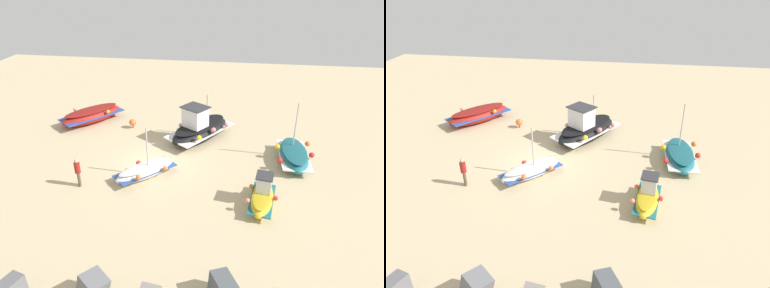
# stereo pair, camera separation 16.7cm
# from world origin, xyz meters

# --- Properties ---
(ground_plane) EXTENTS (50.18, 50.18, 0.00)m
(ground_plane) POSITION_xyz_m (0.00, 0.00, 0.00)
(ground_plane) COLOR #C6B289
(fishing_boat_0) EXTENTS (1.65, 3.16, 1.63)m
(fishing_boat_0) POSITION_xyz_m (-6.35, 3.22, 0.52)
(fishing_boat_0) COLOR gold
(fishing_boat_0) RESTS_ON ground_plane
(fishing_boat_1) EXTENTS (2.32, 4.14, 3.67)m
(fishing_boat_1) POSITION_xyz_m (-8.39, -1.48, 0.48)
(fishing_boat_1) COLOR #1E6670
(fishing_boat_1) RESTS_ON ground_plane
(fishing_boat_2) EXTENTS (4.46, 4.94, 1.11)m
(fishing_boat_2) POSITION_xyz_m (6.31, -5.53, 0.57)
(fishing_boat_2) COLOR maroon
(fishing_boat_2) RESTS_ON ground_plane
(fishing_boat_3) EXTENTS (4.65, 5.56, 3.05)m
(fishing_boat_3) POSITION_xyz_m (-2.26, -3.80, 0.80)
(fishing_boat_3) COLOR black
(fishing_boat_3) RESTS_ON ground_plane
(fishing_boat_4) EXTENTS (3.54, 3.59, 3.04)m
(fishing_boat_4) POSITION_xyz_m (0.23, 1.45, 0.39)
(fishing_boat_4) COLOR white
(fishing_boat_4) RESTS_ON ground_plane
(person_walking) EXTENTS (0.32, 0.32, 1.67)m
(person_walking) POSITION_xyz_m (3.59, 2.91, 0.96)
(person_walking) COLOR brown
(person_walking) RESTS_ON ground_plane
(breakwater_rocks) EXTENTS (21.67, 2.81, 1.36)m
(breakwater_rocks) POSITION_xyz_m (0.00, 9.78, 0.44)
(breakwater_rocks) COLOR #4C5156
(breakwater_rocks) RESTS_ON ground_plane
(mooring_buoy_1) EXTENTS (0.52, 0.52, 0.68)m
(mooring_buoy_1) POSITION_xyz_m (2.90, -4.90, 0.42)
(mooring_buoy_1) COLOR #3F3F42
(mooring_buoy_1) RESTS_ON ground_plane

